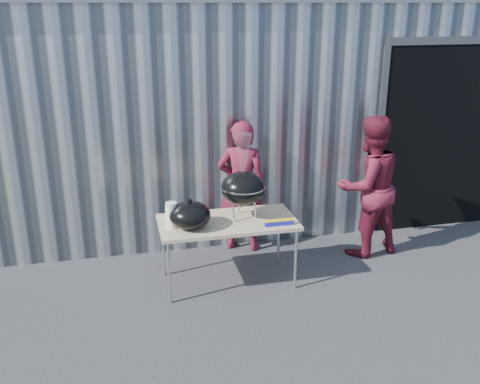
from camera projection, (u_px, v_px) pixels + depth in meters
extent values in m
plane|color=#2E2E31|center=(260.00, 314.00, 5.45)|extent=(80.00, 80.00, 0.00)
cube|color=#B8BDC5|center=(235.00, 93.00, 9.43)|extent=(8.00, 6.00, 3.00)
cube|color=slate|center=(235.00, 0.00, 8.92)|extent=(8.20, 6.20, 0.10)
cube|color=black|center=(438.00, 129.00, 7.82)|extent=(2.40, 1.20, 2.50)
cube|color=#4C4C51|center=(476.00, 40.00, 6.86)|extent=(2.52, 0.08, 0.10)
cube|color=tan|center=(228.00, 222.00, 5.85)|extent=(1.50, 0.75, 0.04)
cylinder|color=silver|center=(169.00, 273.00, 5.54)|extent=(0.03, 0.03, 0.71)
cylinder|color=silver|center=(296.00, 259.00, 5.83)|extent=(0.03, 0.03, 0.71)
cylinder|color=silver|center=(163.00, 247.00, 6.12)|extent=(0.03, 0.03, 0.71)
cylinder|color=silver|center=(279.00, 236.00, 6.41)|extent=(0.03, 0.03, 0.71)
ellipsoid|color=black|center=(243.00, 188.00, 5.80)|extent=(0.48, 0.48, 0.36)
cylinder|color=silver|center=(243.00, 187.00, 5.80)|extent=(0.49, 0.49, 0.02)
cylinder|color=silver|center=(243.00, 186.00, 5.80)|extent=(0.46, 0.46, 0.01)
cylinder|color=silver|center=(240.00, 203.00, 6.01)|extent=(0.02, 0.02, 0.24)
cylinder|color=silver|center=(233.00, 211.00, 5.79)|extent=(0.02, 0.02, 0.24)
cylinder|color=silver|center=(255.00, 209.00, 5.84)|extent=(0.02, 0.02, 0.24)
cylinder|color=#C26645|center=(230.00, 186.00, 5.76)|extent=(0.02, 0.14, 0.02)
cylinder|color=#C26645|center=(233.00, 185.00, 5.77)|extent=(0.02, 0.14, 0.02)
cylinder|color=#C26645|center=(237.00, 185.00, 5.78)|extent=(0.02, 0.14, 0.02)
cylinder|color=#C26645|center=(241.00, 185.00, 5.79)|extent=(0.02, 0.14, 0.02)
cylinder|color=#C26645|center=(245.00, 184.00, 5.79)|extent=(0.02, 0.14, 0.02)
cylinder|color=#C26645|center=(248.00, 184.00, 5.80)|extent=(0.02, 0.14, 0.02)
cylinder|color=#C26645|center=(252.00, 184.00, 5.81)|extent=(0.02, 0.14, 0.02)
cylinder|color=#C26645|center=(256.00, 184.00, 5.82)|extent=(0.02, 0.14, 0.02)
cone|color=silver|center=(243.00, 159.00, 5.69)|extent=(0.20, 0.20, 0.55)
ellipsoid|color=black|center=(190.00, 215.00, 5.61)|extent=(0.44, 0.44, 0.29)
cylinder|color=black|center=(190.00, 201.00, 5.56)|extent=(0.05, 0.05, 0.03)
cylinder|color=white|center=(172.00, 215.00, 5.62)|extent=(0.12, 0.12, 0.28)
cube|color=white|center=(175.00, 214.00, 5.90)|extent=(0.20, 0.15, 0.10)
cube|color=#191DA6|center=(279.00, 223.00, 5.71)|extent=(0.32, 0.05, 0.05)
cube|color=yellow|center=(279.00, 220.00, 5.70)|extent=(0.32, 0.05, 0.01)
imported|color=maroon|center=(242.00, 187.00, 6.65)|extent=(0.72, 0.60, 1.68)
imported|color=maroon|center=(368.00, 186.00, 6.53)|extent=(0.95, 0.80, 1.76)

